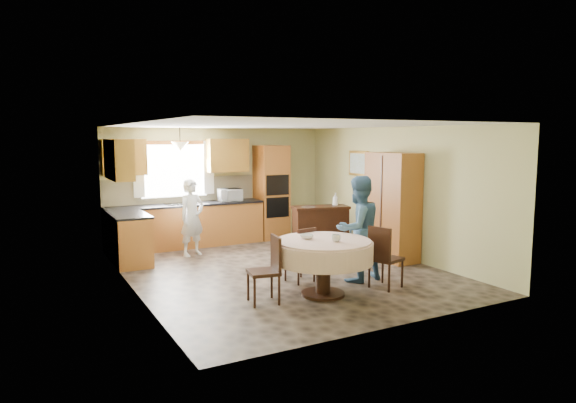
% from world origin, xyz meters
% --- Properties ---
extents(floor, '(5.00, 6.00, 0.01)m').
position_xyz_m(floor, '(0.00, 0.00, 0.00)').
color(floor, brown).
rests_on(floor, ground).
extents(ceiling, '(5.00, 6.00, 0.01)m').
position_xyz_m(ceiling, '(0.00, 0.00, 2.50)').
color(ceiling, white).
rests_on(ceiling, wall_back).
extents(wall_back, '(5.00, 0.02, 2.50)m').
position_xyz_m(wall_back, '(0.00, 3.00, 1.25)').
color(wall_back, tan).
rests_on(wall_back, floor).
extents(wall_front, '(5.00, 0.02, 2.50)m').
position_xyz_m(wall_front, '(0.00, -3.00, 1.25)').
color(wall_front, tan).
rests_on(wall_front, floor).
extents(wall_left, '(0.02, 6.00, 2.50)m').
position_xyz_m(wall_left, '(-2.50, 0.00, 1.25)').
color(wall_left, tan).
rests_on(wall_left, floor).
extents(wall_right, '(0.02, 6.00, 2.50)m').
position_xyz_m(wall_right, '(2.50, 0.00, 1.25)').
color(wall_right, tan).
rests_on(wall_right, floor).
extents(window, '(1.40, 0.03, 1.10)m').
position_xyz_m(window, '(-1.00, 2.98, 1.60)').
color(window, white).
rests_on(window, wall_back).
extents(curtain_left, '(0.22, 0.02, 1.15)m').
position_xyz_m(curtain_left, '(-1.75, 2.93, 1.65)').
color(curtain_left, white).
rests_on(curtain_left, wall_back).
extents(curtain_right, '(0.22, 0.02, 1.15)m').
position_xyz_m(curtain_right, '(-0.25, 2.93, 1.65)').
color(curtain_right, white).
rests_on(curtain_right, wall_back).
extents(base_cab_back, '(3.30, 0.60, 0.88)m').
position_xyz_m(base_cab_back, '(-0.85, 2.70, 0.44)').
color(base_cab_back, '#C97935').
rests_on(base_cab_back, floor).
extents(counter_back, '(3.30, 0.64, 0.04)m').
position_xyz_m(counter_back, '(-0.85, 2.70, 0.90)').
color(counter_back, black).
rests_on(counter_back, base_cab_back).
extents(base_cab_left, '(0.60, 1.20, 0.88)m').
position_xyz_m(base_cab_left, '(-2.20, 1.80, 0.44)').
color(base_cab_left, '#C97935').
rests_on(base_cab_left, floor).
extents(counter_left, '(0.64, 1.20, 0.04)m').
position_xyz_m(counter_left, '(-2.20, 1.80, 0.90)').
color(counter_left, black).
rests_on(counter_left, base_cab_left).
extents(backsplash, '(3.30, 0.02, 0.55)m').
position_xyz_m(backsplash, '(-0.85, 2.99, 1.18)').
color(backsplash, beige).
rests_on(backsplash, wall_back).
extents(wall_cab_left, '(0.85, 0.33, 0.72)m').
position_xyz_m(wall_cab_left, '(-2.05, 2.83, 1.91)').
color(wall_cab_left, '#B1812C').
rests_on(wall_cab_left, wall_back).
extents(wall_cab_right, '(0.90, 0.33, 0.72)m').
position_xyz_m(wall_cab_right, '(0.15, 2.83, 1.91)').
color(wall_cab_right, '#B1812C').
rests_on(wall_cab_right, wall_back).
extents(wall_cab_side, '(0.33, 1.20, 0.72)m').
position_xyz_m(wall_cab_side, '(-2.33, 1.80, 1.91)').
color(wall_cab_side, '#B1812C').
rests_on(wall_cab_side, wall_left).
extents(oven_tower, '(0.66, 0.62, 2.12)m').
position_xyz_m(oven_tower, '(1.15, 2.69, 1.06)').
color(oven_tower, '#C97935').
rests_on(oven_tower, floor).
extents(oven_upper, '(0.56, 0.01, 0.45)m').
position_xyz_m(oven_upper, '(1.15, 2.38, 1.25)').
color(oven_upper, black).
rests_on(oven_upper, oven_tower).
extents(oven_lower, '(0.56, 0.01, 0.45)m').
position_xyz_m(oven_lower, '(1.15, 2.38, 0.75)').
color(oven_lower, black).
rests_on(oven_lower, oven_tower).
extents(pendant, '(0.36, 0.36, 0.18)m').
position_xyz_m(pendant, '(-1.00, 2.50, 2.12)').
color(pendant, beige).
rests_on(pendant, ceiling).
extents(sideboard, '(1.24, 0.73, 0.83)m').
position_xyz_m(sideboard, '(1.57, 1.25, 0.41)').
color(sideboard, '#371A0F').
rests_on(sideboard, floor).
extents(space_heater, '(0.49, 0.38, 0.60)m').
position_xyz_m(space_heater, '(2.12, 0.24, 0.30)').
color(space_heater, black).
rests_on(space_heater, floor).
extents(cupboard, '(0.53, 1.06, 2.02)m').
position_xyz_m(cupboard, '(2.22, -0.24, 1.01)').
color(cupboard, '#C97935').
rests_on(cupboard, floor).
extents(dining_table, '(1.44, 1.44, 0.82)m').
position_xyz_m(dining_table, '(-0.11, -1.52, 0.64)').
color(dining_table, '#371A0F').
rests_on(dining_table, floor).
extents(chair_left, '(0.47, 0.47, 0.94)m').
position_xyz_m(chair_left, '(-0.95, -1.43, 0.52)').
color(chair_left, '#371A0F').
rests_on(chair_left, floor).
extents(chair_back, '(0.45, 0.45, 0.88)m').
position_xyz_m(chair_back, '(-0.03, -0.79, 0.49)').
color(chair_back, '#371A0F').
rests_on(chair_back, floor).
extents(chair_right, '(0.52, 0.52, 0.97)m').
position_xyz_m(chair_right, '(0.88, -1.66, 0.53)').
color(chair_right, '#371A0F').
rests_on(chair_right, floor).
extents(framed_picture, '(0.06, 0.64, 0.53)m').
position_xyz_m(framed_picture, '(2.47, 1.18, 1.75)').
color(framed_picture, gold).
rests_on(framed_picture, wall_right).
extents(microwave, '(0.51, 0.37, 0.27)m').
position_xyz_m(microwave, '(0.12, 2.65, 1.06)').
color(microwave, silver).
rests_on(microwave, counter_back).
extents(person_sink, '(0.64, 0.53, 1.50)m').
position_xyz_m(person_sink, '(-0.99, 1.87, 0.75)').
color(person_sink, silver).
rests_on(person_sink, floor).
extents(person_dining, '(0.89, 0.73, 1.70)m').
position_xyz_m(person_dining, '(0.80, -1.12, 0.85)').
color(person_dining, '#3B5F82').
rests_on(person_dining, floor).
extents(bowl_sideboard, '(0.25, 0.25, 0.06)m').
position_xyz_m(bowl_sideboard, '(1.27, 1.25, 0.86)').
color(bowl_sideboard, '#B2B2B2').
rests_on(bowl_sideboard, sideboard).
extents(bottle_sideboard, '(0.15, 0.15, 0.32)m').
position_xyz_m(bottle_sideboard, '(1.94, 1.25, 0.99)').
color(bottle_sideboard, silver).
rests_on(bottle_sideboard, sideboard).
extents(cup_table, '(0.16, 0.16, 0.10)m').
position_xyz_m(cup_table, '(-0.02, -1.70, 0.87)').
color(cup_table, '#B2B2B2').
rests_on(cup_table, dining_table).
extents(bowl_table, '(0.23, 0.23, 0.06)m').
position_xyz_m(bowl_table, '(-0.27, -1.32, 0.85)').
color(bowl_table, '#B2B2B2').
rests_on(bowl_table, dining_table).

